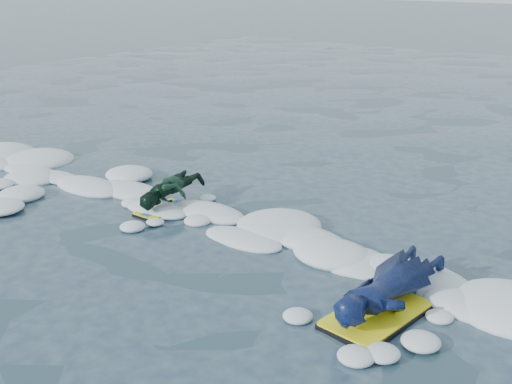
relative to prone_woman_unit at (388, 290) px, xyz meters
The scene contains 4 objects.
ground 2.41m from the prone_woman_unit, 160.73° to the right, with size 120.00×120.00×0.00m, color #1A2B40.
foam_band 2.29m from the prone_woman_unit, behind, with size 12.00×3.10×0.30m, color white, non-canonical shape.
prone_woman_unit is the anchor object (origin of this frame).
prone_child_unit 3.72m from the prone_woman_unit, 167.65° to the left, with size 0.66×1.19×0.44m.
Camera 1 is at (4.54, -4.39, 3.16)m, focal length 45.00 mm.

